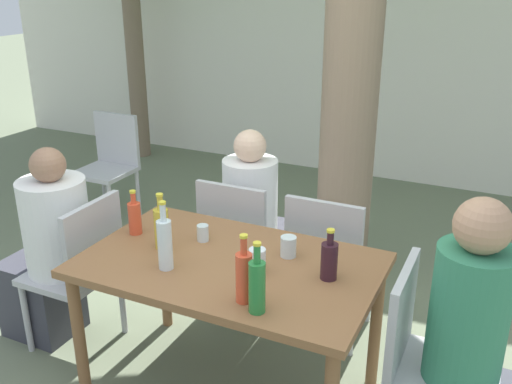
{
  "coord_description": "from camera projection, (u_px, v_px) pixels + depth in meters",
  "views": [
    {
      "loc": [
        1.15,
        -2.13,
        2.07
      ],
      "look_at": [
        0.0,
        0.3,
        1.02
      ],
      "focal_mm": 40.0,
      "sensor_mm": 36.0,
      "label": 1
    }
  ],
  "objects": [
    {
      "name": "soda_bottle_0",
      "position": [
        244.0,
        276.0,
        2.35
      ],
      "size": [
        0.07,
        0.07,
        0.31
      ],
      "color": "#DB4C2D",
      "rests_on": "dining_table_front"
    },
    {
      "name": "patio_chair_1",
      "position": [
        425.0,
        356.0,
        2.43
      ],
      "size": [
        0.44,
        0.44,
        0.92
      ],
      "rotation": [
        0.0,
        0.0,
        1.57
      ],
      "color": "#B2B2B7",
      "rests_on": "ground_plane"
    },
    {
      "name": "patio_chair_4",
      "position": [
        110.0,
        161.0,
        4.93
      ],
      "size": [
        0.44,
        0.44,
        0.92
      ],
      "color": "#B2B2B7",
      "rests_on": "ground_plane"
    },
    {
      "name": "patio_chair_2",
      "position": [
        240.0,
        240.0,
        3.48
      ],
      "size": [
        0.44,
        0.44,
        0.92
      ],
      "rotation": [
        0.0,
        0.0,
        3.14
      ],
      "color": "#B2B2B7",
      "rests_on": "ground_plane"
    },
    {
      "name": "green_bottle_4",
      "position": [
        257.0,
        285.0,
        2.28
      ],
      "size": [
        0.07,
        0.07,
        0.31
      ],
      "color": "#287A38",
      "rests_on": "dining_table_front"
    },
    {
      "name": "cafe_building_wall",
      "position": [
        403.0,
        43.0,
        5.58
      ],
      "size": [
        10.0,
        0.08,
        2.8
      ],
      "color": "white",
      "rests_on": "ground_plane"
    },
    {
      "name": "drinking_glass_0",
      "position": [
        288.0,
        247.0,
        2.75
      ],
      "size": [
        0.08,
        0.08,
        0.1
      ],
      "color": "silver",
      "rests_on": "dining_table_front"
    },
    {
      "name": "wine_bottle_2",
      "position": [
        329.0,
        260.0,
        2.54
      ],
      "size": [
        0.08,
        0.08,
        0.24
      ],
      "color": "#331923",
      "rests_on": "dining_table_front"
    },
    {
      "name": "person_seated_1",
      "position": [
        484.0,
        362.0,
        2.32
      ],
      "size": [
        0.56,
        0.31,
        1.28
      ],
      "rotation": [
        0.0,
        0.0,
        1.57
      ],
      "color": "#383842",
      "rests_on": "ground_plane"
    },
    {
      "name": "patio_chair_3",
      "position": [
        328.0,
        259.0,
        3.26
      ],
      "size": [
        0.44,
        0.44,
        0.92
      ],
      "rotation": [
        0.0,
        0.0,
        3.14
      ],
      "color": "#B2B2B7",
      "rests_on": "ground_plane"
    },
    {
      "name": "person_seated_2",
      "position": [
        256.0,
        225.0,
        3.68
      ],
      "size": [
        0.34,
        0.57,
        1.19
      ],
      "rotation": [
        0.0,
        0.0,
        3.14
      ],
      "color": "#383842",
      "rests_on": "ground_plane"
    },
    {
      "name": "patio_chair_0",
      "position": [
        81.0,
        266.0,
        3.18
      ],
      "size": [
        0.44,
        0.44,
        0.92
      ],
      "rotation": [
        0.0,
        0.0,
        -1.57
      ],
      "color": "#B2B2B7",
      "rests_on": "ground_plane"
    },
    {
      "name": "soda_bottle_3",
      "position": [
        135.0,
        217.0,
        2.98
      ],
      "size": [
        0.07,
        0.07,
        0.24
      ],
      "color": "#DB4C2D",
      "rests_on": "dining_table_front"
    },
    {
      "name": "water_bottle_5",
      "position": [
        165.0,
        243.0,
        2.61
      ],
      "size": [
        0.07,
        0.07,
        0.34
      ],
      "color": "silver",
      "rests_on": "dining_table_front"
    },
    {
      "name": "person_seated_0",
      "position": [
        49.0,
        255.0,
        3.27
      ],
      "size": [
        0.58,
        0.37,
        1.2
      ],
      "rotation": [
        0.0,
        0.0,
        -1.57
      ],
      "color": "#383842",
      "rests_on": "ground_plane"
    },
    {
      "name": "oil_cruet_1",
      "position": [
        162.0,
        227.0,
        2.81
      ],
      "size": [
        0.07,
        0.07,
        0.29
      ],
      "color": "gold",
      "rests_on": "dining_table_front"
    },
    {
      "name": "drinking_glass_2",
      "position": [
        257.0,
        260.0,
        2.61
      ],
      "size": [
        0.08,
        0.08,
        0.11
      ],
      "color": "white",
      "rests_on": "dining_table_front"
    },
    {
      "name": "drinking_glass_1",
      "position": [
        203.0,
        233.0,
        2.91
      ],
      "size": [
        0.06,
        0.06,
        0.09
      ],
      "color": "silver",
      "rests_on": "dining_table_front"
    },
    {
      "name": "dining_table_front",
      "position": [
        230.0,
        278.0,
        2.75
      ],
      "size": [
        1.41,
        0.87,
        0.77
      ],
      "color": "brown",
      "rests_on": "ground_plane"
    }
  ]
}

